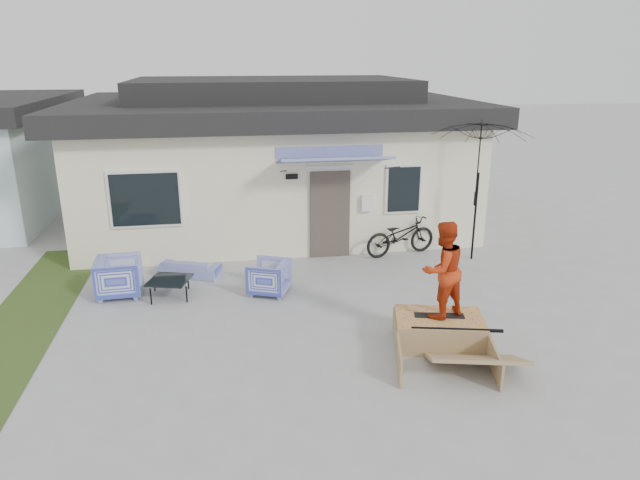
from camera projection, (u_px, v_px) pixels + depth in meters
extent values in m
plane|color=#979797|center=(321.00, 347.00, 9.63)|extent=(90.00, 90.00, 0.00)
cube|color=#2C4219|center=(27.00, 318.00, 10.66)|extent=(1.40, 8.00, 0.01)
cube|color=#EEE8BE|center=(274.00, 169.00, 16.67)|extent=(10.00, 7.00, 3.00)
cube|color=black|center=(272.00, 108.00, 16.13)|extent=(10.80, 7.80, 0.50)
cube|color=black|center=(272.00, 88.00, 15.96)|extent=(7.50, 4.50, 0.60)
cube|color=#4B4036|center=(330.00, 215.00, 13.65)|extent=(0.95, 0.08, 2.10)
cube|color=white|center=(145.00, 199.00, 12.81)|extent=(1.60, 0.06, 1.30)
cube|color=white|center=(403.00, 189.00, 13.78)|extent=(0.90, 0.06, 1.20)
cube|color=#2539A4|center=(335.00, 160.00, 12.74)|extent=(2.50, 1.09, 0.29)
imported|color=#2539A4|center=(189.00, 265.00, 12.65)|extent=(1.39, 0.83, 0.52)
imported|color=#2539A4|center=(119.00, 275.00, 11.57)|extent=(0.85, 0.90, 0.89)
imported|color=#2539A4|center=(269.00, 275.00, 11.69)|extent=(0.94, 0.97, 0.77)
cube|color=black|center=(170.00, 288.00, 11.59)|extent=(0.95, 0.95, 0.38)
imported|color=black|center=(401.00, 231.00, 13.91)|extent=(1.96, 1.08, 1.19)
cylinder|color=black|center=(475.00, 217.00, 13.48)|extent=(0.05, 0.05, 2.10)
imported|color=black|center=(477.00, 187.00, 13.27)|extent=(2.22, 2.04, 0.90)
cube|color=black|center=(439.00, 315.00, 9.64)|extent=(0.85, 0.38, 0.05)
imported|color=#B73110|center=(443.00, 268.00, 9.38)|extent=(0.97, 0.86, 1.64)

